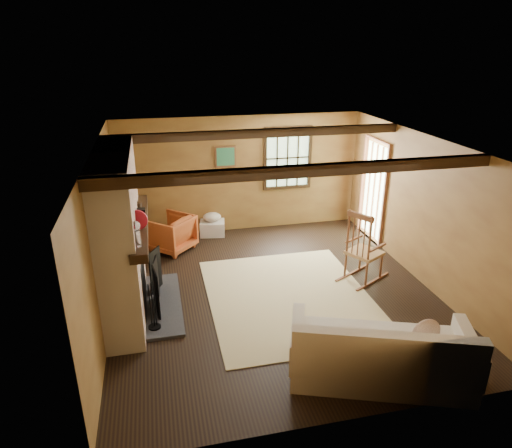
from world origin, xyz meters
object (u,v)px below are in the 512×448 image
object	(u,v)px
rocking_chair	(363,251)
laundry_basket	(212,228)
armchair	(171,233)
fireplace	(123,242)
sofa	(381,357)

from	to	relation	value
rocking_chair	laundry_basket	size ratio (longest dim) A/B	2.47
laundry_basket	armchair	world-z (taller)	armchair
laundry_basket	rocking_chair	bearing A→B (deg)	-48.10
fireplace	sofa	size ratio (longest dim) A/B	1.04
rocking_chair	sofa	size ratio (longest dim) A/B	0.54
fireplace	laundry_basket	world-z (taller)	fireplace
rocking_chair	sofa	distance (m)	2.47
fireplace	armchair	bearing A→B (deg)	70.12
armchair	laundry_basket	bearing A→B (deg)	165.23
fireplace	armchair	distance (m)	2.26
fireplace	rocking_chair	distance (m)	3.83
rocking_chair	laundry_basket	world-z (taller)	rocking_chair
laundry_basket	armchair	xyz separation A→B (m)	(-0.86, -0.55, 0.20)
fireplace	armchair	world-z (taller)	fireplace
sofa	laundry_basket	world-z (taller)	sofa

